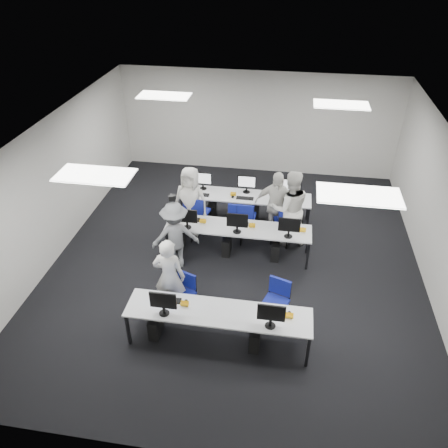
% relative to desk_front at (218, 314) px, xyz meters
% --- Properties ---
extents(room, '(9.00, 9.02, 3.00)m').
position_rel_desk_front_xyz_m(room, '(0.00, 2.40, 0.82)').
color(room, black).
rests_on(room, ground).
extents(ceiling_panels, '(5.20, 4.60, 0.02)m').
position_rel_desk_front_xyz_m(ceiling_panels, '(0.00, 2.40, 2.30)').
color(ceiling_panels, white).
rests_on(ceiling_panels, room).
extents(desk_front, '(3.20, 0.70, 0.73)m').
position_rel_desk_front_xyz_m(desk_front, '(0.00, 0.00, 0.00)').
color(desk_front, '#B6B8BA').
rests_on(desk_front, ground).
extents(desk_mid, '(3.20, 0.70, 0.73)m').
position_rel_desk_front_xyz_m(desk_mid, '(0.00, 2.60, 0.00)').
color(desk_mid, '#B6B8BA').
rests_on(desk_mid, ground).
extents(desk_back, '(3.20, 0.70, 0.73)m').
position_rel_desk_front_xyz_m(desk_back, '(0.00, 4.00, 0.00)').
color(desk_back, '#B6B8BA').
rests_on(desk_back, ground).
extents(equipment_front, '(2.51, 0.41, 1.19)m').
position_rel_desk_front_xyz_m(equipment_front, '(-0.19, -0.02, -0.32)').
color(equipment_front, '#0D33B3').
rests_on(equipment_front, desk_front).
extents(equipment_mid, '(2.91, 0.41, 1.19)m').
position_rel_desk_front_xyz_m(equipment_mid, '(-0.19, 2.58, -0.32)').
color(equipment_mid, white).
rests_on(equipment_mid, desk_mid).
extents(equipment_back, '(2.91, 0.41, 1.19)m').
position_rel_desk_front_xyz_m(equipment_back, '(0.19, 4.02, -0.32)').
color(equipment_back, white).
rests_on(equipment_back, desk_back).
extents(chair_0, '(0.54, 0.56, 0.83)m').
position_rel_desk_front_xyz_m(chair_0, '(-0.79, 0.63, -0.42)').
color(chair_0, navy).
rests_on(chair_0, ground).
extents(chair_1, '(0.57, 0.59, 0.89)m').
position_rel_desk_front_xyz_m(chair_1, '(0.95, 0.66, -0.40)').
color(chair_1, navy).
rests_on(chair_1, ground).
extents(chair_2, '(0.51, 0.54, 0.85)m').
position_rel_desk_front_xyz_m(chair_2, '(-1.27, 3.13, -0.41)').
color(chair_2, navy).
rests_on(chair_2, ground).
extents(chair_3, '(0.44, 0.47, 0.85)m').
position_rel_desk_front_xyz_m(chair_3, '(-0.15, 3.16, -0.41)').
color(chair_3, navy).
rests_on(chair_3, ground).
extents(chair_4, '(0.54, 0.57, 0.87)m').
position_rel_desk_front_xyz_m(chair_4, '(0.97, 3.24, -0.41)').
color(chair_4, navy).
rests_on(chair_4, ground).
extents(chair_5, '(0.57, 0.60, 0.98)m').
position_rel_desk_front_xyz_m(chair_5, '(-1.08, 3.42, -0.37)').
color(chair_5, navy).
rests_on(chair_5, ground).
extents(chair_6, '(0.45, 0.49, 0.87)m').
position_rel_desk_front_xyz_m(chair_6, '(0.08, 3.49, -0.40)').
color(chair_6, navy).
rests_on(chair_6, ground).
extents(chair_7, '(0.56, 0.59, 0.90)m').
position_rel_desk_front_xyz_m(chair_7, '(1.00, 3.38, -0.40)').
color(chair_7, navy).
rests_on(chair_7, ground).
extents(handbag, '(0.42, 0.35, 0.29)m').
position_rel_desk_front_xyz_m(handbag, '(-1.45, 2.62, 0.20)').
color(handbag, olive).
rests_on(handbag, desk_mid).
extents(student_0, '(0.61, 0.41, 1.65)m').
position_rel_desk_front_xyz_m(student_0, '(-1.03, 0.65, 0.14)').
color(student_0, white).
rests_on(student_0, ground).
extents(student_1, '(1.02, 0.87, 1.84)m').
position_rel_desk_front_xyz_m(student_1, '(1.09, 3.27, 0.24)').
color(student_1, white).
rests_on(student_1, ground).
extents(student_2, '(0.90, 0.66, 1.70)m').
position_rel_desk_front_xyz_m(student_2, '(-1.23, 3.34, 0.17)').
color(student_2, white).
rests_on(student_2, ground).
extents(student_3, '(1.08, 0.63, 1.73)m').
position_rel_desk_front_xyz_m(student_3, '(0.76, 3.42, 0.18)').
color(student_3, white).
rests_on(student_3, ground).
extents(photographer, '(1.14, 0.88, 1.56)m').
position_rel_desk_front_xyz_m(photographer, '(-1.26, 2.00, 0.10)').
color(photographer, slate).
rests_on(photographer, ground).
extents(dslr_camera, '(0.19, 0.22, 0.10)m').
position_rel_desk_front_xyz_m(dslr_camera, '(-1.32, 2.17, 0.93)').
color(dslr_camera, black).
rests_on(dslr_camera, photographer).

